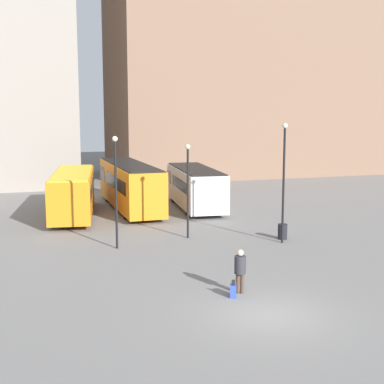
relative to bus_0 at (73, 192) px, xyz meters
The scene contains 11 objects.
ground_plane 20.92m from the bus_0, 77.93° to the right, with size 160.00×160.00×0.00m, color slate.
building_block_right 32.98m from the bus_0, 43.09° to the left, with size 30.85×14.13×29.40m.
bus_0 is the anchor object (origin of this frame).
bus_1 4.40m from the bus_0, 19.30° to the left, with size 2.57×11.78×3.29m.
bus_2 8.75m from the bus_0, ahead, with size 3.66×9.53×2.93m.
traveler 18.58m from the bus_0, 76.46° to the right, with size 0.58×0.58×1.73m.
suitcase 18.83m from the bus_0, 77.90° to the right, with size 0.38×0.48×0.72m.
lamp_post_0 10.26m from the bus_0, 58.57° to the right, with size 0.28×0.28×5.21m.
lamp_post_1 15.09m from the bus_0, 49.34° to the right, with size 0.28×0.28×6.37m.
lamp_post_2 9.93m from the bus_0, 83.36° to the right, with size 0.28×0.28×5.75m.
trash_bin 14.72m from the bus_0, 46.22° to the right, with size 0.52×0.52×0.85m.
Camera 1 is at (-8.07, -15.88, 6.90)m, focal length 50.00 mm.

